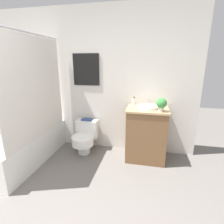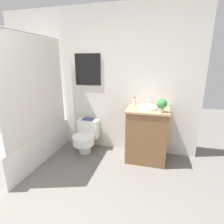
% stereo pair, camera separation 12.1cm
% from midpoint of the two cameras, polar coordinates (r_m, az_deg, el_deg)
% --- Properties ---
extents(wall_back, '(3.60, 0.07, 2.50)m').
position_cam_midpoint_polar(wall_back, '(3.21, -6.86, 9.87)').
color(wall_back, silver).
rests_on(wall_back, ground_plane).
extents(shower_area, '(0.66, 1.54, 1.98)m').
position_cam_midpoint_polar(shower_area, '(3.26, -27.34, -9.42)').
color(shower_area, white).
rests_on(shower_area, ground_plane).
extents(toilet, '(0.40, 0.53, 0.56)m').
position_cam_midpoint_polar(toilet, '(3.23, -9.92, -7.90)').
color(toilet, white).
rests_on(toilet, ground_plane).
extents(vanity, '(0.66, 0.52, 0.88)m').
position_cam_midpoint_polar(vanity, '(2.96, 9.93, -7.09)').
color(vanity, brown).
rests_on(vanity, ground_plane).
extents(sink, '(0.34, 0.38, 0.13)m').
position_cam_midpoint_polar(sink, '(2.83, 10.40, 1.70)').
color(sink, white).
rests_on(sink, vanity).
extents(soap_bottle, '(0.05, 0.05, 0.16)m').
position_cam_midpoint_polar(soap_bottle, '(2.91, 5.99, 3.23)').
color(soap_bottle, silver).
rests_on(soap_bottle, vanity).
extents(potted_plant, '(0.16, 0.16, 0.21)m').
position_cam_midpoint_polar(potted_plant, '(2.65, 14.59, 2.63)').
color(potted_plant, beige).
rests_on(potted_plant, vanity).
extents(book_on_tank, '(0.19, 0.13, 0.02)m').
position_cam_midpoint_polar(book_on_tank, '(3.24, -9.30, -2.44)').
color(book_on_tank, '#33477F').
rests_on(book_on_tank, toilet).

